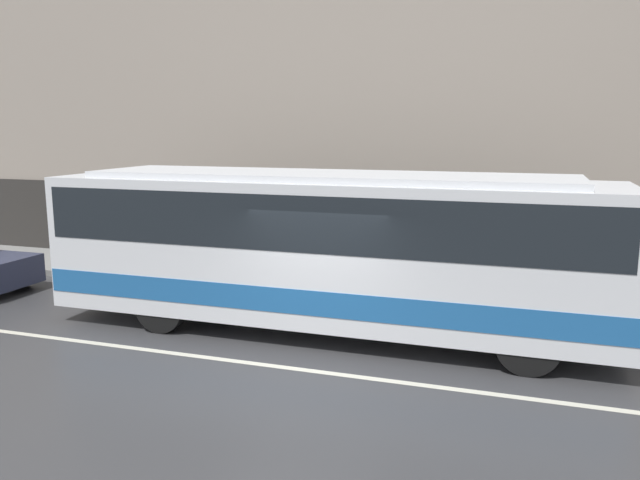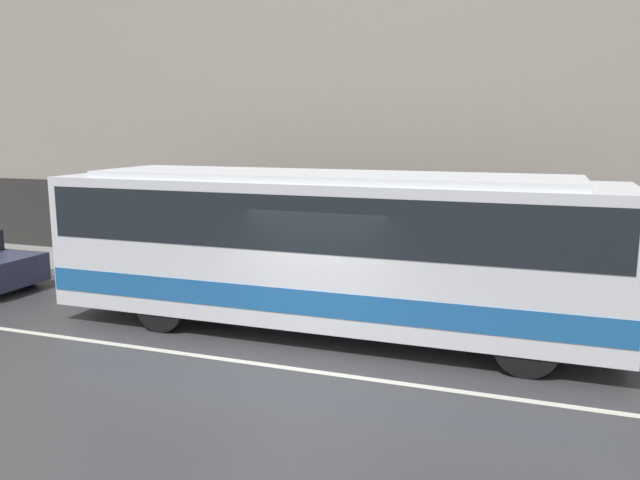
{
  "view_description": "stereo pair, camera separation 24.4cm",
  "coord_description": "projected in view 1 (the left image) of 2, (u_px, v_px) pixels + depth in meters",
  "views": [
    {
      "loc": [
        3.35,
        -9.08,
        3.9
      ],
      "look_at": [
        -0.37,
        2.11,
        1.78
      ],
      "focal_mm": 35.0,
      "sensor_mm": 36.0,
      "label": 1
    },
    {
      "loc": [
        3.58,
        -9.0,
        3.9
      ],
      "look_at": [
        -0.37,
        2.11,
        1.78
      ],
      "focal_mm": 35.0,
      "sensor_mm": 36.0,
      "label": 2
    }
  ],
  "objects": [
    {
      "name": "lane_stripe",
      "position": [
        301.0,
        369.0,
        10.21
      ],
      "size": [
        54.0,
        0.14,
        0.01
      ],
      "color": "beige",
      "rests_on": "ground_plane"
    },
    {
      "name": "sidewalk",
      "position": [
        375.0,
        288.0,
        15.12
      ],
      "size": [
        60.0,
        2.55,
        0.17
      ],
      "color": "gray",
      "rests_on": "ground_plane"
    },
    {
      "name": "transit_bus",
      "position": [
        326.0,
        243.0,
        11.95
      ],
      "size": [
        10.76,
        2.62,
        3.07
      ],
      "color": "silver",
      "rests_on": "ground_plane"
    },
    {
      "name": "building_facade",
      "position": [
        391.0,
        105.0,
        15.67
      ],
      "size": [
        60.0,
        0.35,
        9.26
      ],
      "color": "gray",
      "rests_on": "ground_plane"
    },
    {
      "name": "ground_plane",
      "position": [
        301.0,
        370.0,
        10.21
      ],
      "size": [
        60.0,
        60.0,
        0.0
      ],
      "primitive_type": "plane",
      "color": "#38383A"
    },
    {
      "name": "pedestrian_waiting",
      "position": [
        227.0,
        243.0,
        16.06
      ],
      "size": [
        0.36,
        0.36,
        1.76
      ],
      "color": "#333338",
      "rests_on": "sidewalk"
    }
  ]
}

